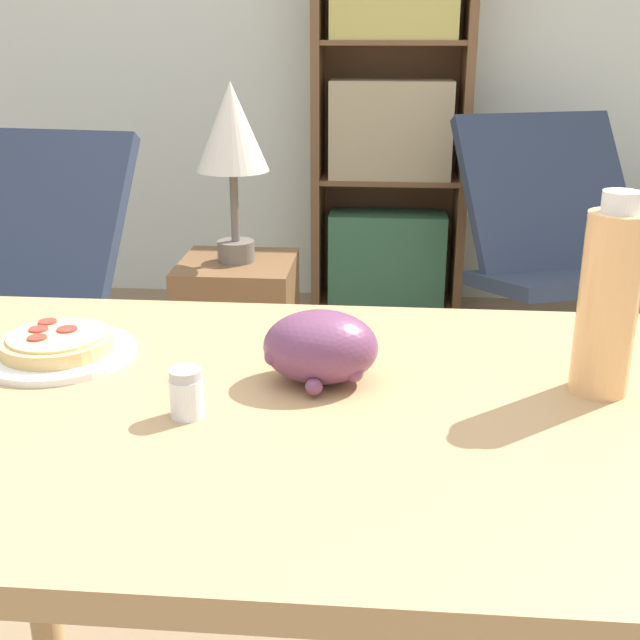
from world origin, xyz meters
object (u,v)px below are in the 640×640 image
(grape_bunch, at_px, (321,347))
(lounge_chair_near, at_px, (5,343))
(salt_shaker, at_px, (183,393))
(table_lamp, at_px, (232,136))
(bookshelf, at_px, (391,124))
(pizza_on_plate, at_px, (58,347))
(side_table, at_px, (239,342))
(lounge_chair_far, at_px, (561,289))
(drink_bottle, at_px, (608,301))

(grape_bunch, xyz_separation_m, lounge_chair_near, (-1.05, 1.19, -0.50))
(salt_shaker, distance_m, table_lamp, 1.46)
(salt_shaker, bearing_deg, table_lamp, 98.35)
(lounge_chair_near, xyz_separation_m, bookshelf, (1.14, 1.29, 0.52))
(pizza_on_plate, height_order, grape_bunch, grape_bunch)
(side_table, bearing_deg, bookshelf, 68.62)
(grape_bunch, xyz_separation_m, table_lamp, (-0.37, 1.33, 0.10))
(pizza_on_plate, xyz_separation_m, lounge_chair_far, (1.09, 1.83, -0.47))
(grape_bunch, distance_m, bookshelf, 2.48)
(bookshelf, xyz_separation_m, table_lamp, (-0.45, -1.15, 0.09))
(salt_shaker, relative_size, side_table, 0.12)
(bookshelf, height_order, table_lamp, bookshelf)
(salt_shaker, bearing_deg, pizza_on_plate, 143.10)
(pizza_on_plate, relative_size, table_lamp, 0.41)
(pizza_on_plate, relative_size, lounge_chair_near, 0.24)
(pizza_on_plate, bearing_deg, side_table, 89.61)
(grape_bunch, relative_size, drink_bottle, 0.58)
(lounge_chair_near, bearing_deg, lounge_chair_far, 28.66)
(salt_shaker, relative_size, table_lamp, 0.12)
(grape_bunch, xyz_separation_m, salt_shaker, (-0.15, -0.11, -0.02))
(drink_bottle, distance_m, lounge_chair_far, 2.00)
(pizza_on_plate, xyz_separation_m, side_table, (0.01, 1.28, -0.49))
(grape_bunch, height_order, lounge_chair_far, lounge_chair_far)
(table_lamp, bearing_deg, grape_bunch, -74.63)
(pizza_on_plate, xyz_separation_m, grape_bunch, (0.37, -0.05, 0.03))
(side_table, relative_size, table_lamp, 1.00)
(lounge_chair_near, relative_size, lounge_chair_far, 0.96)
(bookshelf, bearing_deg, pizza_on_plate, -100.70)
(drink_bottle, distance_m, lounge_chair_near, 1.93)
(drink_bottle, relative_size, lounge_chair_far, 0.28)
(drink_bottle, relative_size, side_table, 0.49)
(drink_bottle, bearing_deg, lounge_chair_near, 139.78)
(side_table, bearing_deg, drink_bottle, -61.54)
(pizza_on_plate, xyz_separation_m, lounge_chair_near, (-0.68, 1.14, -0.47))
(grape_bunch, xyz_separation_m, side_table, (-0.37, 1.33, -0.53))
(salt_shaker, height_order, table_lamp, table_lamp)
(pizza_on_plate, distance_m, table_lamp, 1.28)
(drink_bottle, xyz_separation_m, lounge_chair_far, (0.36, 1.88, -0.57))
(pizza_on_plate, xyz_separation_m, drink_bottle, (0.73, -0.05, 0.11))
(pizza_on_plate, bearing_deg, lounge_chair_far, 59.13)
(pizza_on_plate, distance_m, drink_bottle, 0.74)
(grape_bunch, xyz_separation_m, lounge_chair_far, (0.72, 1.88, -0.50))
(bookshelf, bearing_deg, grape_bunch, -91.96)
(pizza_on_plate, bearing_deg, bookshelf, 79.30)
(drink_bottle, relative_size, table_lamp, 0.49)
(pizza_on_plate, bearing_deg, grape_bunch, -7.74)
(bookshelf, height_order, side_table, bookshelf)
(lounge_chair_near, bearing_deg, table_lamp, 18.85)
(bookshelf, bearing_deg, salt_shaker, -95.24)
(grape_bunch, height_order, side_table, grape_bunch)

